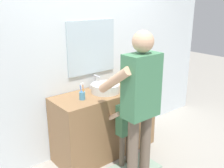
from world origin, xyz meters
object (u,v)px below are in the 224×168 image
object	(u,v)px
soap_bottle	(119,82)
adult_parent	(140,95)
child_toddler	(125,123)
toothbrush_cup	(82,95)

from	to	relation	value
soap_bottle	adult_parent	world-z (taller)	adult_parent
child_toddler	toothbrush_cup	bearing A→B (deg)	136.46
toothbrush_cup	soap_bottle	distance (m)	0.66
soap_bottle	adult_parent	size ratio (longest dim) A/B	0.10
adult_parent	soap_bottle	bearing A→B (deg)	65.44
soap_bottle	child_toddler	distance (m)	0.63
soap_bottle	adult_parent	bearing A→B (deg)	-114.56
soap_bottle	toothbrush_cup	bearing A→B (deg)	-172.22
toothbrush_cup	soap_bottle	bearing A→B (deg)	7.78
toothbrush_cup	child_toddler	size ratio (longest dim) A/B	0.22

